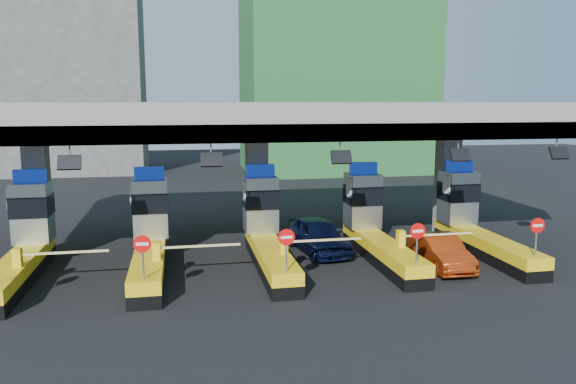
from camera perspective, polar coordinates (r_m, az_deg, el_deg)
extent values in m
plane|color=black|center=(25.06, -2.17, -7.12)|extent=(120.00, 120.00, 0.00)
cube|color=slate|center=(27.03, -3.25, 7.51)|extent=(28.00, 12.00, 1.50)
cube|color=#4C4C49|center=(21.42, -1.14, 6.01)|extent=(28.00, 0.60, 0.70)
cube|color=slate|center=(27.84, -24.03, -0.47)|extent=(1.00, 1.00, 5.50)
cube|color=slate|center=(27.36, -3.18, 0.16)|extent=(1.00, 1.00, 5.50)
cube|color=slate|center=(30.37, 15.85, 0.72)|extent=(1.00, 1.00, 5.50)
cylinder|color=slate|center=(21.49, -21.30, 3.79)|extent=(0.06, 0.06, 0.50)
cube|color=black|center=(21.32, -21.33, 2.81)|extent=(0.80, 0.38, 0.54)
cylinder|color=slate|center=(21.18, -7.83, 4.26)|extent=(0.06, 0.06, 0.50)
cube|color=black|center=(21.01, -7.78, 3.27)|extent=(0.80, 0.38, 0.54)
cylinder|color=slate|center=(22.03, 5.30, 4.50)|extent=(0.06, 0.06, 0.50)
cube|color=black|center=(21.87, 5.43, 3.54)|extent=(0.80, 0.38, 0.54)
cylinder|color=slate|center=(23.92, 16.91, 4.51)|extent=(0.06, 0.06, 0.50)
cube|color=black|center=(23.77, 17.09, 3.63)|extent=(0.80, 0.38, 0.54)
cylinder|color=slate|center=(26.33, 25.62, 4.40)|extent=(0.06, 0.06, 0.50)
cube|color=black|center=(26.19, 25.83, 3.59)|extent=(0.80, 0.38, 0.54)
cube|color=black|center=(24.58, -25.71, -7.77)|extent=(1.20, 8.00, 0.50)
cube|color=#E5B70C|center=(24.45, -25.79, -6.65)|extent=(1.20, 8.00, 0.50)
cube|color=#9EA3A8|center=(26.76, -24.53, -1.85)|extent=(1.50, 1.50, 2.60)
cube|color=black|center=(26.69, -24.58, -1.22)|extent=(1.56, 1.56, 0.90)
cube|color=#0C2DBF|center=(26.53, -24.75, 1.51)|extent=(1.30, 0.35, 0.55)
cube|color=white|center=(26.56, -26.45, -0.52)|extent=(0.06, 0.70, 0.90)
cube|color=#E5B70C|center=(23.09, -25.79, -6.01)|extent=(0.30, 0.35, 0.70)
cube|color=white|center=(22.70, -21.76, -5.73)|extent=(3.20, 0.08, 0.08)
cube|color=black|center=(23.80, -13.88, -7.66)|extent=(1.20, 8.00, 0.50)
cube|color=#E5B70C|center=(23.66, -13.93, -6.50)|extent=(1.20, 8.00, 0.50)
cube|color=#9EA3A8|center=(26.04, -13.77, -1.56)|extent=(1.50, 1.50, 2.60)
cube|color=black|center=(25.96, -13.80, -0.92)|extent=(1.56, 1.56, 0.90)
cube|color=#0C2DBF|center=(25.80, -13.90, 1.89)|extent=(1.30, 0.35, 0.55)
cube|color=white|center=(25.68, -15.64, -0.20)|extent=(0.06, 0.70, 0.90)
cylinder|color=slate|center=(19.96, -14.52, -6.78)|extent=(0.07, 0.07, 1.30)
cylinder|color=red|center=(19.77, -14.59, -5.13)|extent=(0.60, 0.04, 0.60)
cube|color=white|center=(19.75, -14.60, -5.14)|extent=(0.42, 0.02, 0.10)
cube|color=#E5B70C|center=(22.33, -13.23, -5.82)|extent=(0.30, 0.35, 0.70)
cube|color=white|center=(22.29, -8.98, -5.44)|extent=(3.20, 0.08, 0.08)
cube|color=black|center=(24.04, -1.81, -7.21)|extent=(1.20, 8.00, 0.50)
cube|color=#E5B70C|center=(23.91, -1.81, -6.06)|extent=(1.20, 8.00, 0.50)
cube|color=#9EA3A8|center=(26.26, -2.81, -1.21)|extent=(1.50, 1.50, 2.60)
cube|color=black|center=(26.19, -2.81, -0.57)|extent=(1.56, 1.56, 0.90)
cube|color=#0C2DBF|center=(26.03, -2.84, 2.21)|extent=(1.30, 0.35, 0.55)
cube|color=white|center=(25.75, -4.49, 0.14)|extent=(0.06, 0.70, 0.90)
cylinder|color=slate|center=(20.25, -0.17, -6.24)|extent=(0.07, 0.07, 1.30)
cylinder|color=red|center=(20.07, -0.16, -4.61)|extent=(0.60, 0.04, 0.60)
cube|color=white|center=(20.05, -0.14, -4.63)|extent=(0.42, 0.02, 0.10)
cube|color=#E5B70C|center=(22.67, -0.45, -5.34)|extent=(0.30, 0.35, 0.70)
cube|color=white|center=(22.99, 3.61, -4.89)|extent=(3.20, 0.08, 0.08)
cube|color=black|center=(25.30, 9.52, -6.50)|extent=(1.20, 8.00, 0.50)
cube|color=#E5B70C|center=(25.17, 9.55, -5.41)|extent=(1.20, 8.00, 0.50)
cube|color=#9EA3A8|center=(27.42, 7.59, -0.84)|extent=(1.50, 1.50, 2.60)
cube|color=black|center=(27.35, 7.61, -0.23)|extent=(1.56, 1.56, 0.90)
cube|color=#0C2DBF|center=(27.19, 7.66, 2.44)|extent=(1.30, 0.35, 0.55)
cube|color=white|center=(26.78, 6.20, 0.46)|extent=(0.06, 0.70, 0.90)
cylinder|color=slate|center=(21.72, 12.95, -5.41)|extent=(0.07, 0.07, 1.30)
cylinder|color=red|center=(21.56, 13.04, -3.88)|extent=(0.60, 0.04, 0.60)
cube|color=white|center=(21.53, 13.07, -3.90)|extent=(0.42, 0.02, 0.10)
cube|color=#E5B70C|center=(24.07, 11.37, -4.66)|extent=(0.30, 0.35, 0.70)
cube|color=white|center=(24.71, 14.93, -4.19)|extent=(3.20, 0.08, 0.08)
cube|color=black|center=(27.42, 19.40, -5.68)|extent=(1.20, 8.00, 0.50)
cube|color=#E5B70C|center=(27.30, 19.46, -4.66)|extent=(1.20, 8.00, 0.50)
cube|color=#9EA3A8|center=(29.39, 16.87, -0.49)|extent=(1.50, 1.50, 2.60)
cube|color=black|center=(29.32, 16.91, 0.09)|extent=(1.56, 1.56, 0.90)
cube|color=#0C2DBF|center=(29.17, 17.01, 2.58)|extent=(1.30, 0.35, 0.55)
cube|color=white|center=(28.65, 15.80, 0.74)|extent=(0.06, 0.70, 0.90)
cylinder|color=slate|center=(24.16, 23.89, -4.50)|extent=(0.07, 0.07, 1.30)
cylinder|color=red|center=(24.01, 24.02, -3.12)|extent=(0.60, 0.04, 0.60)
cube|color=white|center=(23.99, 24.05, -3.13)|extent=(0.42, 0.02, 0.10)
cube|color=#E5B70C|center=(26.35, 21.50, -3.92)|extent=(0.30, 0.35, 0.70)
cube|color=white|center=(27.25, 24.45, -3.48)|extent=(3.20, 0.08, 0.08)
cube|color=#1E5926|center=(58.35, 4.80, 16.02)|extent=(18.00, 12.00, 28.00)
cube|color=#4C4C49|center=(60.68, -21.21, 10.44)|extent=(14.00, 10.00, 18.00)
imported|color=black|center=(26.49, 3.05, -4.41)|extent=(2.56, 4.99, 1.63)
imported|color=maroon|center=(24.96, 15.21, -5.85)|extent=(1.67, 4.32, 1.40)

